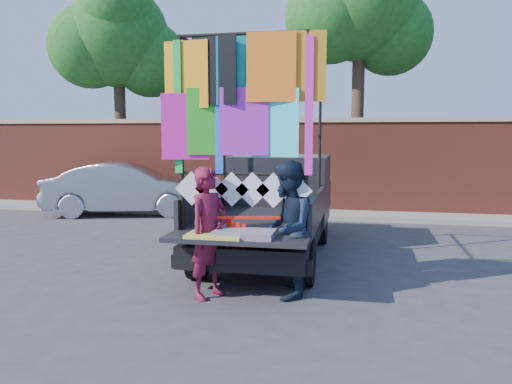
% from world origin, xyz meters
% --- Properties ---
extents(ground, '(90.00, 90.00, 0.00)m').
position_xyz_m(ground, '(0.00, 0.00, 0.00)').
color(ground, '#38383A').
rests_on(ground, ground).
extents(brick_wall, '(30.00, 0.45, 2.61)m').
position_xyz_m(brick_wall, '(0.00, 7.00, 1.33)').
color(brick_wall, brown).
rests_on(brick_wall, ground).
extents(curb, '(30.00, 1.20, 0.12)m').
position_xyz_m(curb, '(0.00, 6.30, 0.06)').
color(curb, gray).
rests_on(curb, ground).
extents(tree_left, '(4.20, 3.30, 7.05)m').
position_xyz_m(tree_left, '(-6.48, 8.12, 5.12)').
color(tree_left, '#38281C').
rests_on(tree_left, ground).
extents(tree_mid, '(4.20, 3.30, 7.73)m').
position_xyz_m(tree_mid, '(1.02, 8.12, 5.70)').
color(tree_mid, '#38281C').
rests_on(tree_mid, ground).
extents(pickup_truck, '(2.22, 5.57, 3.50)m').
position_xyz_m(pickup_truck, '(-0.46, 2.40, 0.89)').
color(pickup_truck, black).
rests_on(pickup_truck, ground).
extents(sedan, '(4.49, 2.56, 1.40)m').
position_xyz_m(sedan, '(-5.07, 5.60, 0.70)').
color(sedan, '#A9ACB0').
rests_on(sedan, ground).
extents(woman, '(0.66, 0.76, 1.76)m').
position_xyz_m(woman, '(-0.86, -0.57, 0.88)').
color(woman, maroon).
rests_on(woman, ground).
extents(man, '(0.73, 0.92, 1.83)m').
position_xyz_m(man, '(0.16, -0.34, 0.92)').
color(man, '#142034').
rests_on(man, ground).
extents(streamer_bundle, '(0.85, 0.19, 0.60)m').
position_xyz_m(streamer_bundle, '(-0.44, -0.47, 0.91)').
color(streamer_bundle, '#FF200D').
rests_on(streamer_bundle, ground).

